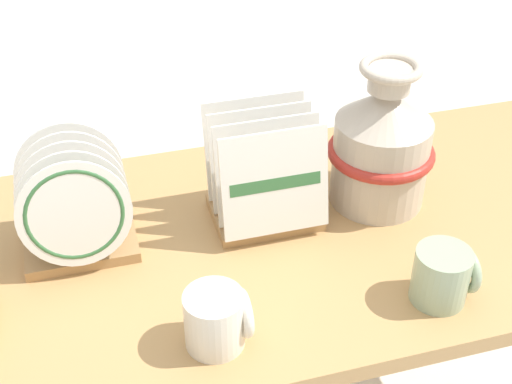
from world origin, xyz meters
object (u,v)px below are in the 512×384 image
mug_sage_glaze (444,275)px  dish_rack_square_plates (265,183)px  ceramic_vase (382,144)px  dish_rack_round_plates (75,211)px  mug_cream_glaze (218,319)px

mug_sage_glaze → dish_rack_square_plates: bearing=127.3°
ceramic_vase → mug_sage_glaze: ceramic_vase is taller
dish_rack_round_plates → mug_cream_glaze: (0.20, -0.30, -0.04)m
ceramic_vase → mug_cream_glaze: ceramic_vase is taller
dish_rack_round_plates → mug_cream_glaze: bearing=-56.4°
dish_rack_square_plates → mug_cream_glaze: dish_rack_square_plates is taller
dish_rack_square_plates → mug_sage_glaze: bearing=-52.7°
dish_rack_round_plates → mug_sage_glaze: (0.59, -0.30, -0.04)m
ceramic_vase → mug_sage_glaze: 0.31m
dish_rack_square_plates → mug_sage_glaze: size_ratio=2.14×
mug_sage_glaze → mug_cream_glaze: bearing=179.2°
mug_sage_glaze → dish_rack_round_plates: bearing=153.1°
dish_rack_round_plates → mug_cream_glaze: dish_rack_round_plates is taller
dish_rack_round_plates → mug_cream_glaze: 0.36m
dish_rack_square_plates → mug_cream_glaze: (-0.17, -0.30, -0.03)m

